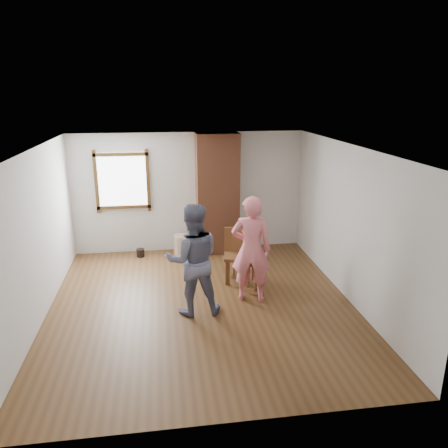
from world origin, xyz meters
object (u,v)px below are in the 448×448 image
(dining_chair_left, at_px, (237,252))
(side_table, at_px, (256,272))
(dining_chair_right, at_px, (242,253))
(man, at_px, (193,260))
(stoneware_crock, at_px, (182,245))
(person_pink, at_px, (251,249))

(dining_chair_left, bearing_deg, side_table, -59.70)
(dining_chair_right, height_order, man, man)
(side_table, bearing_deg, stoneware_crock, 119.74)
(stoneware_crock, bearing_deg, person_pink, -65.77)
(stoneware_crock, bearing_deg, man, -88.89)
(dining_chair_right, distance_m, side_table, 0.59)
(stoneware_crock, relative_size, side_table, 0.73)
(man, distance_m, person_pink, 1.04)
(dining_chair_left, height_order, dining_chair_right, dining_chair_left)
(stoneware_crock, bearing_deg, dining_chair_left, -56.92)
(dining_chair_left, height_order, person_pink, person_pink)
(dining_chair_left, height_order, man, man)
(stoneware_crock, height_order, dining_chair_right, dining_chair_right)
(dining_chair_left, relative_size, person_pink, 0.54)
(man, relative_size, person_pink, 0.99)
(stoneware_crock, height_order, side_table, side_table)
(side_table, bearing_deg, person_pink, -122.36)
(person_pink, bearing_deg, man, 32.38)
(side_table, xyz_separation_m, man, (-1.14, -0.54, 0.50))
(dining_chair_right, relative_size, man, 0.54)
(man, xyz_separation_m, person_pink, (0.99, 0.30, 0.01))
(side_table, height_order, person_pink, person_pink)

